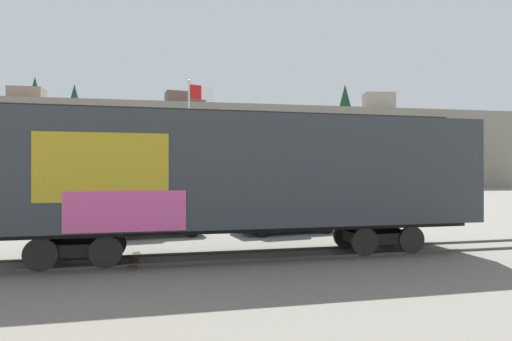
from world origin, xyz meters
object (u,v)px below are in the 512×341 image
at_px(flagpole, 194,128).
at_px(parked_car_blue, 286,214).
at_px(freight_car, 240,173).
at_px(parked_car_white, 151,218).

relative_size(flagpole, parked_car_blue, 1.73).
distance_m(freight_car, parked_car_blue, 6.06).
bearing_deg(parked_car_white, flagpole, 74.57).
bearing_deg(flagpole, freight_car, -85.56).
xyz_separation_m(flagpole, parked_car_white, (-2.08, -7.55, -4.65)).
bearing_deg(parked_car_blue, parked_car_white, -179.88).
relative_size(flagpole, parked_car_white, 1.80).
distance_m(freight_car, parked_car_white, 6.17).
bearing_deg(flagpole, parked_car_blue, -63.25).
xyz_separation_m(freight_car, parked_car_blue, (2.82, 5.02, -1.86)).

